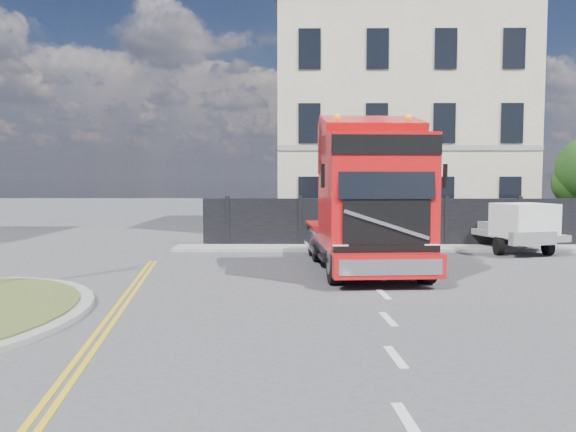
{
  "coord_description": "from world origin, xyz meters",
  "views": [
    {
      "loc": [
        0.73,
        -14.07,
        2.91
      ],
      "look_at": [
        0.57,
        1.59,
        1.8
      ],
      "focal_mm": 35.0,
      "sensor_mm": 36.0,
      "label": 1
    }
  ],
  "objects": [
    {
      "name": "ground",
      "position": [
        0.0,
        0.0,
        0.0
      ],
      "size": [
        120.0,
        120.0,
        0.0
      ],
      "primitive_type": "plane",
      "color": "#424244",
      "rests_on": "ground"
    },
    {
      "name": "hoarding_fence",
      "position": [
        6.55,
        9.0,
        1.0
      ],
      "size": [
        18.8,
        0.25,
        2.0
      ],
      "color": "black",
      "rests_on": "ground"
    },
    {
      "name": "georgian_building",
      "position": [
        6.0,
        16.5,
        5.77
      ],
      "size": [
        12.3,
        10.3,
        12.8
      ],
      "color": "beige",
      "rests_on": "ground"
    },
    {
      "name": "pavement_far",
      "position": [
        6.0,
        8.1,
        0.06
      ],
      "size": [
        20.0,
        1.6,
        0.12
      ],
      "primitive_type": "cube",
      "color": "gray",
      "rests_on": "ground"
    },
    {
      "name": "truck",
      "position": [
        2.98,
        2.64,
        2.05
      ],
      "size": [
        3.36,
        7.83,
        4.58
      ],
      "rotation": [
        0.0,
        0.0,
        0.07
      ],
      "color": "black",
      "rests_on": "ground"
    },
    {
      "name": "flatbed_pickup",
      "position": [
        9.21,
        7.12,
        1.03
      ],
      "size": [
        3.01,
        4.96,
        1.91
      ],
      "rotation": [
        0.0,
        0.0,
        0.28
      ],
      "color": "slate",
      "rests_on": "ground"
    }
  ]
}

